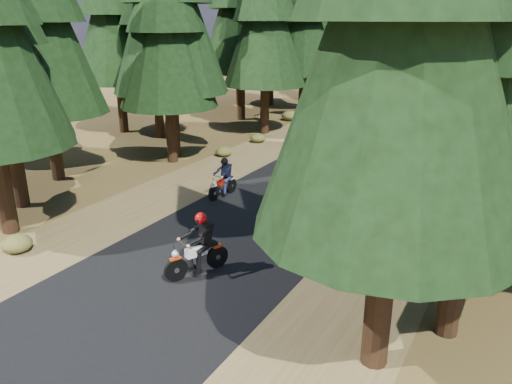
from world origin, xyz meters
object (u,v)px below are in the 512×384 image
log_near (502,190)px  rider_lead (197,255)px  log_far (501,222)px  rider_follow (223,184)px

log_near → rider_lead: 13.07m
log_far → rider_lead: (-6.93, -7.72, 0.47)m
rider_follow → log_far: bearing=-162.4°
log_far → rider_follow: bearing=-158.0°
log_far → rider_lead: size_ratio=2.11×
log_far → rider_lead: bearing=-122.2°
log_far → rider_follow: size_ratio=2.46×
rider_lead → rider_follow: 6.26m
log_near → log_far: size_ratio=1.32×
log_far → rider_follow: rider_follow is taller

